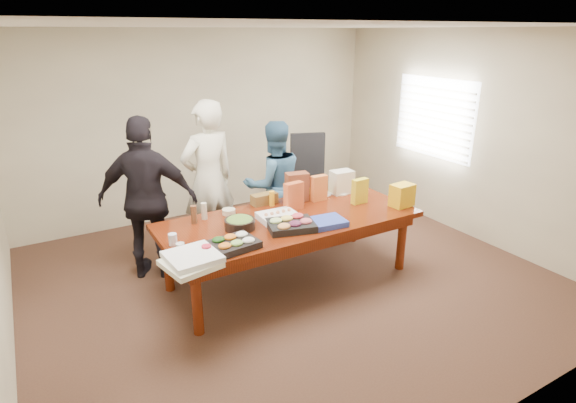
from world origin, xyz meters
TOP-DOWN VIEW (x-y plane):
  - floor at (0.00, 0.00)m, footprint 5.50×5.00m
  - ceiling at (0.00, 0.00)m, footprint 5.50×5.00m
  - wall_back at (0.00, 2.50)m, footprint 5.50×0.04m
  - wall_front at (0.00, -2.50)m, footprint 5.50×0.04m
  - wall_right at (2.75, 0.00)m, footprint 0.04×5.00m
  - window_panel at (2.72, 0.60)m, footprint 0.03×1.40m
  - window_blinds at (2.68, 0.60)m, footprint 0.04×1.36m
  - conference_table at (0.00, 0.00)m, footprint 2.80×1.20m
  - office_chair at (1.23, 1.34)m, footprint 0.79×0.79m
  - person_center at (-0.51, 1.06)m, footprint 0.77×0.57m
  - person_right at (0.30, 0.91)m, footprint 0.88×0.73m
  - person_left at (-1.29, 0.88)m, footprint 1.16×0.91m
  - veggie_tray at (-0.83, -0.37)m, footprint 0.47×0.39m
  - fruit_tray at (-0.14, -0.26)m, footprint 0.55×0.48m
  - sheet_cake at (-0.14, 0.02)m, footprint 0.42×0.32m
  - salad_bowl at (-0.59, 0.01)m, footprint 0.40×0.40m
  - chip_bag_blue at (0.22, -0.36)m, footprint 0.44×0.35m
  - chip_bag_red at (0.16, 0.18)m, footprint 0.23×0.11m
  - chip_bag_yellow at (0.94, -0.02)m, footprint 0.20×0.09m
  - chip_bag_orange at (0.58, 0.30)m, footprint 0.20×0.09m
  - mayo_jar at (0.24, 0.28)m, footprint 0.10×0.10m
  - mustard_bottle at (0.01, 0.42)m, footprint 0.07×0.07m
  - dressing_bottle at (-0.95, 0.37)m, footprint 0.07×0.07m
  - ranch_bottle at (-0.81, 0.43)m, footprint 0.08×0.08m
  - banana_bunch at (0.70, 0.49)m, footprint 0.24×0.19m
  - bread_loaf at (-0.04, 0.52)m, footprint 0.31×0.14m
  - kraft_bag at (0.35, 0.42)m, footprint 0.29×0.20m
  - red_cup at (-1.12, -0.43)m, footprint 0.09×0.09m
  - clear_cup_a at (-1.30, -0.25)m, footprint 0.09×0.09m
  - clear_cup_b at (-1.30, -0.02)m, footprint 0.09×0.09m
  - pizza_box_lower at (-1.30, -0.52)m, footprint 0.50×0.50m
  - pizza_box_upper at (-1.27, -0.50)m, footprint 0.46×0.46m
  - plate_a at (0.95, 0.39)m, footprint 0.27×0.27m
  - plate_b at (0.72, 0.46)m, footprint 0.32×0.32m
  - dip_bowl_a at (0.30, 0.31)m, footprint 0.14×0.14m
  - dip_bowl_b at (-0.53, 0.43)m, footprint 0.16×0.16m
  - grocery_bag_white at (0.97, 0.38)m, footprint 0.28×0.21m
  - grocery_bag_yellow at (1.30, -0.34)m, footprint 0.28×0.20m

SIDE VIEW (x-z plane):
  - floor at x=0.00m, z-range -0.02..0.00m
  - conference_table at x=0.00m, z-range 0.00..0.75m
  - office_chair at x=1.23m, z-range 0.00..1.21m
  - plate_a at x=0.95m, z-range 0.75..0.76m
  - plate_b at x=0.72m, z-range 0.75..0.77m
  - pizza_box_lower at x=-1.30m, z-range 0.75..0.80m
  - dip_bowl_a at x=0.30m, z-range 0.75..0.80m
  - dip_bowl_b at x=-0.53m, z-range 0.75..0.81m
  - chip_bag_blue at x=0.22m, z-range 0.75..0.81m
  - veggie_tray at x=-0.83m, z-range 0.75..0.82m
  - banana_bunch at x=0.70m, z-range 0.75..0.82m
  - sheet_cake at x=-0.14m, z-range 0.75..0.82m
  - fruit_tray at x=-0.14m, z-range 0.75..0.82m
  - salad_bowl at x=-0.59m, z-range 0.75..0.85m
  - clear_cup_a at x=-1.30m, z-range 0.75..0.86m
  - clear_cup_b at x=-1.30m, z-range 0.75..0.86m
  - red_cup at x=-1.12m, z-range 0.75..0.87m
  - bread_loaf at x=-0.04m, z-range 0.75..0.87m
  - person_right at x=0.30m, z-range 0.00..1.63m
  - mayo_jar at x=0.24m, z-range 0.75..0.89m
  - pizza_box_upper at x=-1.27m, z-range 0.80..0.85m
  - mustard_bottle at x=0.01m, z-range 0.75..0.92m
  - ranch_bottle at x=-0.81m, z-range 0.75..0.93m
  - dressing_bottle at x=-0.95m, z-range 0.75..0.95m
  - grocery_bag_yellow at x=1.30m, z-range 0.75..1.01m
  - grocery_bag_white at x=0.97m, z-range 0.75..1.04m
  - chip_bag_yellow at x=0.94m, z-range 0.75..1.05m
  - chip_bag_orange at x=0.58m, z-range 0.75..1.06m
  - chip_bag_red at x=0.16m, z-range 0.75..1.07m
  - person_left at x=-1.29m, z-range 0.00..1.84m
  - kraft_bag at x=0.35m, z-range 0.75..1.09m
  - person_center at x=-0.51m, z-range 0.00..1.93m
  - wall_back at x=0.00m, z-range 0.00..2.70m
  - wall_front at x=0.00m, z-range 0.00..2.70m
  - wall_right at x=2.75m, z-range 0.00..2.70m
  - window_panel at x=2.72m, z-range 0.95..2.05m
  - window_blinds at x=2.68m, z-range 1.00..2.00m
  - ceiling at x=0.00m, z-range 2.70..2.72m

